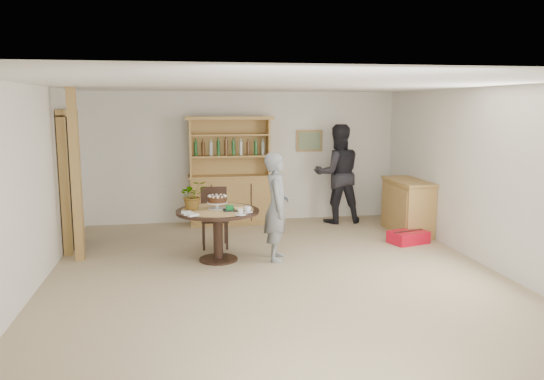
{
  "coord_description": "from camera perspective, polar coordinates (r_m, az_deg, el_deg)",
  "views": [
    {
      "loc": [
        -1.21,
        -6.68,
        2.26
      ],
      "look_at": [
        0.06,
        0.66,
        1.05
      ],
      "focal_mm": 35.0,
      "sensor_mm": 36.0,
      "label": 1
    }
  ],
  "objects": [
    {
      "name": "ground",
      "position": [
        7.16,
        0.41,
        -9.18
      ],
      "size": [
        7.0,
        7.0,
        0.0
      ],
      "primitive_type": "plane",
      "color": "tan",
      "rests_on": "ground"
    },
    {
      "name": "room_shell",
      "position": [
        6.82,
        0.44,
        4.85
      ],
      "size": [
        6.04,
        7.04,
        2.52
      ],
      "color": "white",
      "rests_on": "ground"
    },
    {
      "name": "doorway",
      "position": [
        8.93,
        -20.89,
        1.18
      ],
      "size": [
        0.13,
        1.1,
        2.18
      ],
      "color": "black",
      "rests_on": "ground"
    },
    {
      "name": "pine_post",
      "position": [
        8.09,
        -20.38,
        1.47
      ],
      "size": [
        0.12,
        0.12,
        2.5
      ],
      "primitive_type": "cube",
      "color": "tan",
      "rests_on": "ground"
    },
    {
      "name": "hutch",
      "position": [
        10.09,
        -4.55,
        0.22
      ],
      "size": [
        1.62,
        0.54,
        2.04
      ],
      "color": "#AF874A",
      "rests_on": "ground"
    },
    {
      "name": "sideboard",
      "position": [
        9.71,
        14.37,
        -1.69
      ],
      "size": [
        0.54,
        1.26,
        0.94
      ],
      "color": "#AF874A",
      "rests_on": "ground"
    },
    {
      "name": "dining_table",
      "position": [
        7.72,
        -5.85,
        -3.22
      ],
      "size": [
        1.2,
        1.2,
        0.76
      ],
      "color": "black",
      "rests_on": "ground"
    },
    {
      "name": "dining_chair",
      "position": [
        8.54,
        -6.23,
        -2.49
      ],
      "size": [
        0.43,
        0.43,
        0.95
      ],
      "rotation": [
        0.0,
        0.0,
        -0.02
      ],
      "color": "black",
      "rests_on": "ground"
    },
    {
      "name": "birthday_cake",
      "position": [
        7.71,
        -5.91,
        -1.12
      ],
      "size": [
        0.3,
        0.3,
        0.2
      ],
      "color": "white",
      "rests_on": "dining_table"
    },
    {
      "name": "flower_vase",
      "position": [
        7.68,
        -8.52,
        -0.55
      ],
      "size": [
        0.47,
        0.44,
        0.42
      ],
      "primitive_type": "imported",
      "rotation": [
        0.0,
        0.0,
        0.35
      ],
      "color": "#3F7233",
      "rests_on": "dining_table"
    },
    {
      "name": "gift_tray",
      "position": [
        7.58,
        -4.18,
        -2.03
      ],
      "size": [
        0.3,
        0.2,
        0.08
      ],
      "color": "black",
      "rests_on": "dining_table"
    },
    {
      "name": "coffee_cup_a",
      "position": [
        7.44,
        -2.64,
        -2.11
      ],
      "size": [
        0.15,
        0.15,
        0.09
      ],
      "color": "white",
      "rests_on": "dining_table"
    },
    {
      "name": "coffee_cup_b",
      "position": [
        7.26,
        -3.41,
        -2.44
      ],
      "size": [
        0.15,
        0.15,
        0.08
      ],
      "color": "white",
      "rests_on": "dining_table"
    },
    {
      "name": "napkins",
      "position": [
        7.36,
        -8.88,
        -2.53
      ],
      "size": [
        0.24,
        0.33,
        0.03
      ],
      "color": "white",
      "rests_on": "dining_table"
    },
    {
      "name": "teen_boy",
      "position": [
        7.69,
        0.52,
        -1.81
      ],
      "size": [
        0.48,
        0.64,
        1.58
      ],
      "primitive_type": "imported",
      "rotation": [
        0.0,
        0.0,
        1.38
      ],
      "color": "gray",
      "rests_on": "ground"
    },
    {
      "name": "adult_person",
      "position": [
        10.21,
        7.08,
        1.74
      ],
      "size": [
        0.93,
        0.73,
        1.89
      ],
      "primitive_type": "imported",
      "rotation": [
        0.0,
        0.0,
        3.13
      ],
      "color": "black",
      "rests_on": "ground"
    },
    {
      "name": "red_suitcase",
      "position": [
        9.03,
        14.45,
        -4.92
      ],
      "size": [
        0.69,
        0.56,
        0.21
      ],
      "rotation": [
        0.0,
        0.0,
        0.29
      ],
      "color": "red",
      "rests_on": "ground"
    }
  ]
}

